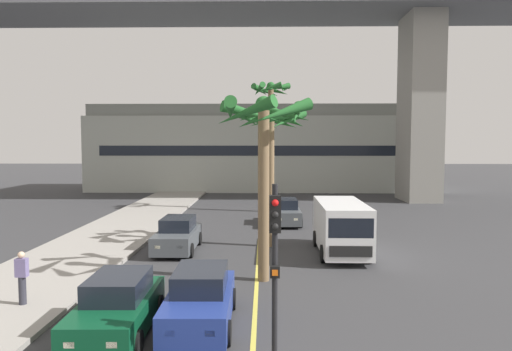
{
  "coord_description": "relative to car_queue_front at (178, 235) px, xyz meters",
  "views": [
    {
      "loc": [
        0.28,
        -1.1,
        5.05
      ],
      "look_at": [
        0.0,
        14.0,
        3.98
      ],
      "focal_mm": 32.67,
      "sensor_mm": 36.0,
      "label": 1
    }
  ],
  "objects": [
    {
      "name": "sidewalk_left",
      "position": [
        -4.22,
        -4.3,
        -0.65
      ],
      "size": [
        4.8,
        80.0,
        0.15
      ],
      "primitive_type": "cube",
      "color": "#9E9991",
      "rests_on": "ground"
    },
    {
      "name": "car_queue_front",
      "position": [
        0.0,
        0.0,
        0.0
      ],
      "size": [
        1.85,
        4.11,
        1.56
      ],
      "color": "#4C5156",
      "rests_on": "ground"
    },
    {
      "name": "delivery_van",
      "position": [
        7.51,
        -0.53,
        0.57
      ],
      "size": [
        2.2,
        5.27,
        2.36
      ],
      "color": "white",
      "rests_on": "ground"
    },
    {
      "name": "palm_tree_mid_median",
      "position": [
        4.34,
        0.97,
        4.99
      ],
      "size": [
        3.48,
        3.49,
        6.77
      ],
      "color": "brown",
      "rests_on": "ground"
    },
    {
      "name": "traffic_light_median_near",
      "position": [
        4.27,
        -11.95,
        1.99
      ],
      "size": [
        0.24,
        0.37,
        4.2
      ],
      "color": "black",
      "rests_on": "ground"
    },
    {
      "name": "bridge_overpass",
      "position": [
        5.49,
        19.29,
        15.42
      ],
      "size": [
        65.15,
        8.0,
        20.13
      ],
      "color": "slate",
      "rests_on": "ground"
    },
    {
      "name": "car_queue_second",
      "position": [
        5.36,
        7.28,
        0.0
      ],
      "size": [
        1.89,
        4.13,
        1.56
      ],
      "color": "#4C5156",
      "rests_on": "ground"
    },
    {
      "name": "car_queue_third",
      "position": [
        0.2,
        -9.52,
        0.0
      ],
      "size": [
        1.92,
        4.14,
        1.56
      ],
      "color": "#0C4728",
      "rests_on": "ground"
    },
    {
      "name": "palm_tree_near_median",
      "position": [
        4.49,
        12.43,
        6.6
      ],
      "size": [
        2.9,
        2.93,
        9.4
      ],
      "color": "brown",
      "rests_on": "ground"
    },
    {
      "name": "pier_building_backdrop",
      "position": [
        3.78,
        28.88,
        3.68
      ],
      "size": [
        36.15,
        8.04,
        8.93
      ],
      "color": "#ADB2A8",
      "rests_on": "ground"
    },
    {
      "name": "car_queue_fourth",
      "position": [
        2.29,
        -8.87,
        0.0
      ],
      "size": [
        1.89,
        4.13,
        1.56
      ],
      "color": "navy",
      "rests_on": "ground"
    },
    {
      "name": "lane_stripe_center",
      "position": [
        3.78,
        3.7,
        -0.72
      ],
      "size": [
        0.14,
        56.0,
        0.01
      ],
      "primitive_type": "cube",
      "color": "#DBCC4C",
      "rests_on": "ground"
    },
    {
      "name": "palm_tree_far_median",
      "position": [
        4.05,
        -4.68,
        4.63
      ],
      "size": [
        3.58,
        3.68,
        6.71
      ],
      "color": "brown",
      "rests_on": "ground"
    },
    {
      "name": "pedestrian_mid_block",
      "position": [
        -3.28,
        -7.72,
        0.28
      ],
      "size": [
        0.34,
        0.22,
        1.62
      ],
      "color": "#2D2D38",
      "rests_on": "sidewalk_left"
    }
  ]
}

